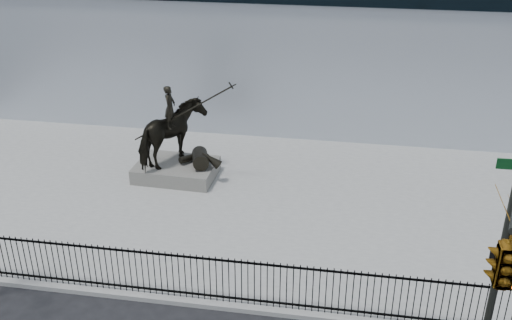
# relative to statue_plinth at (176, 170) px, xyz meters

# --- Properties ---
(plaza) EXTENTS (30.00, 12.00, 0.15)m
(plaza) POSITION_rel_statue_plinth_xyz_m (3.33, -1.47, -0.37)
(plaza) COLOR gray
(plaza) RESTS_ON ground
(building) EXTENTS (44.00, 14.00, 9.00)m
(building) POSITION_rel_statue_plinth_xyz_m (3.33, 11.53, 4.06)
(building) COLOR silver
(building) RESTS_ON ground
(picket_fence) EXTENTS (22.10, 0.10, 1.50)m
(picket_fence) POSITION_rel_statue_plinth_xyz_m (3.33, -7.22, 0.46)
(picket_fence) COLOR black
(picket_fence) RESTS_ON plaza
(statue_plinth) EXTENTS (3.20, 2.27, 0.58)m
(statue_plinth) POSITION_rel_statue_plinth_xyz_m (0.00, 0.00, 0.00)
(statue_plinth) COLOR #63605A
(statue_plinth) RESTS_ON plaza
(equestrian_statue) EXTENTS (3.99, 2.55, 3.38)m
(equestrian_statue) POSITION_rel_statue_plinth_xyz_m (0.06, -0.00, 1.51)
(equestrian_statue) COLOR black
(equestrian_statue) RESTS_ON statue_plinth
(traffic_signal_right) EXTENTS (2.17, 6.86, 7.00)m
(traffic_signal_right) POSITION_rel_statue_plinth_xyz_m (9.80, -10.47, 4.41)
(traffic_signal_right) COLOR black
(traffic_signal_right) RESTS_ON ground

